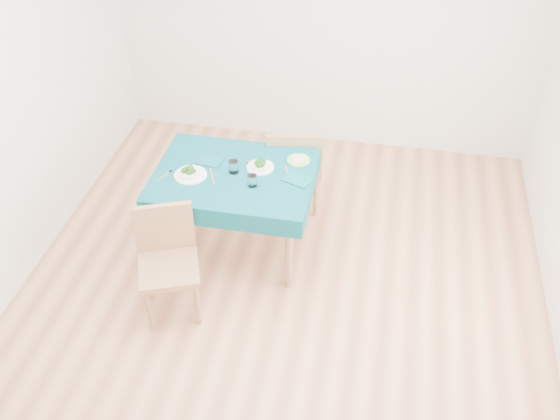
% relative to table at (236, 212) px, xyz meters
% --- Properties ---
extents(room_shell, '(4.02, 4.52, 2.73)m').
position_rel_table_xyz_m(room_shell, '(0.45, -0.47, 0.97)').
color(room_shell, '#AA6947').
rests_on(room_shell, ground).
extents(table, '(1.20, 0.91, 0.76)m').
position_rel_table_xyz_m(table, '(0.00, 0.00, 0.00)').
color(table, '#074854').
rests_on(table, ground).
extents(chair_near, '(0.56, 0.58, 1.05)m').
position_rel_table_xyz_m(chair_near, '(-0.30, -0.75, 0.15)').
color(chair_near, '#946945').
rests_on(chair_near, ground).
extents(chair_far, '(0.55, 0.58, 1.15)m').
position_rel_table_xyz_m(chair_far, '(0.35, 0.68, 0.20)').
color(chair_far, '#946945').
rests_on(chair_far, ground).
extents(bowl_near, '(0.25, 0.25, 0.08)m').
position_rel_table_xyz_m(bowl_near, '(-0.31, -0.09, 0.42)').
color(bowl_near, white).
rests_on(bowl_near, table).
extents(bowl_far, '(0.21, 0.21, 0.06)m').
position_rel_table_xyz_m(bowl_far, '(0.18, 0.11, 0.41)').
color(bowl_far, white).
rests_on(bowl_far, table).
extents(fork_near, '(0.08, 0.16, 0.00)m').
position_rel_table_xyz_m(fork_near, '(-0.51, -0.13, 0.38)').
color(fork_near, silver).
rests_on(fork_near, table).
extents(knife_near, '(0.10, 0.21, 0.00)m').
position_rel_table_xyz_m(knife_near, '(-0.15, -0.07, 0.38)').
color(knife_near, silver).
rests_on(knife_near, table).
extents(fork_far, '(0.09, 0.16, 0.00)m').
position_rel_table_xyz_m(fork_far, '(0.11, 0.09, 0.38)').
color(fork_far, silver).
rests_on(fork_far, table).
extents(knife_far, '(0.08, 0.20, 0.00)m').
position_rel_table_xyz_m(knife_far, '(0.40, 0.07, 0.38)').
color(knife_far, silver).
rests_on(knife_far, table).
extents(napkin_near, '(0.20, 0.15, 0.01)m').
position_rel_table_xyz_m(napkin_near, '(-0.22, 0.11, 0.38)').
color(napkin_near, '#0B505D').
rests_on(napkin_near, table).
extents(napkin_far, '(0.24, 0.21, 0.01)m').
position_rel_table_xyz_m(napkin_far, '(0.49, 0.01, 0.39)').
color(napkin_far, '#0B505D').
rests_on(napkin_far, table).
extents(tumbler_center, '(0.08, 0.08, 0.10)m').
position_rel_table_xyz_m(tumbler_center, '(-0.00, 0.02, 0.43)').
color(tumbler_center, white).
rests_on(tumbler_center, table).
extents(tumbler_side, '(0.07, 0.07, 0.09)m').
position_rel_table_xyz_m(tumbler_side, '(0.17, -0.12, 0.42)').
color(tumbler_side, white).
rests_on(tumbler_side, table).
extents(side_plate, '(0.18, 0.18, 0.01)m').
position_rel_table_xyz_m(side_plate, '(0.46, 0.26, 0.38)').
color(side_plate, '#95C962').
rests_on(side_plate, table).
extents(bread_slice, '(0.12, 0.12, 0.01)m').
position_rel_table_xyz_m(bread_slice, '(0.46, 0.26, 0.40)').
color(bread_slice, beige).
rests_on(bread_slice, side_plate).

